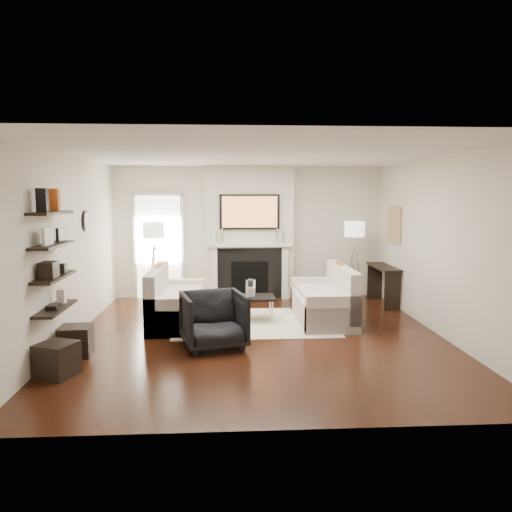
{
  "coord_description": "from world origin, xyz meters",
  "views": [
    {
      "loc": [
        -0.48,
        -7.27,
        2.12
      ],
      "look_at": [
        0.0,
        0.6,
        1.15
      ],
      "focal_mm": 35.0,
      "sensor_mm": 36.0,
      "label": 1
    }
  ],
  "objects": [
    {
      "name": "pillow_right_orange",
      "position": [
        1.48,
        1.2,
        0.73
      ],
      "size": [
        0.1,
        0.42,
        0.42
      ],
      "primitive_type": "cube",
      "color": "#B24C16",
      "rests_on": "loveseat_right_cushion"
    },
    {
      "name": "loveseat_right_arm_n",
      "position": [
        1.15,
        0.09,
        0.3
      ],
      "size": [
        0.85,
        0.18,
        0.6
      ],
      "primitive_type": "cube",
      "color": "beige",
      "rests_on": "floor"
    },
    {
      "name": "loveseat_left_arm_n",
      "position": [
        -1.28,
        0.06,
        0.3
      ],
      "size": [
        0.85,
        0.18,
        0.6
      ],
      "primitive_type": "cube",
      "color": "beige",
      "rests_on": "floor"
    },
    {
      "name": "decor_magfile_b",
      "position": [
        -2.62,
        -0.86,
        2.06
      ],
      "size": [
        0.12,
        0.1,
        0.28
      ],
      "primitive_type": "cube",
      "color": "#B24C16",
      "rests_on": "shelf_top"
    },
    {
      "name": "loveseat_right_cushion",
      "position": [
        1.1,
        0.9,
        0.47
      ],
      "size": [
        0.63,
        1.44,
        0.1
      ],
      "primitive_type": "cube",
      "color": "beige",
      "rests_on": "loveseat_right_base"
    },
    {
      "name": "decor_wine_rack",
      "position": [
        -2.62,
        -1.17,
        1.22
      ],
      "size": [
        0.18,
        0.25,
        0.2
      ],
      "primitive_type": "cube",
      "color": "black",
      "rests_on": "shelf_lower"
    },
    {
      "name": "console_leg_s",
      "position": [
        2.57,
        2.67,
        0.35
      ],
      "size": [
        0.3,
        0.04,
        0.71
      ],
      "primitive_type": "cube",
      "color": "black",
      "rests_on": "floor"
    },
    {
      "name": "lamp_left_leg_c",
      "position": [
        -1.91,
        2.19,
        0.6
      ],
      "size": [
        0.14,
        0.22,
        1.23
      ],
      "primitive_type": "cylinder",
      "rotation": [
        0.18,
        0.0,
        2.62
      ],
      "color": "silver",
      "rests_on": "floor"
    },
    {
      "name": "hallway_panel",
      "position": [
        -1.85,
        2.98,
        1.05
      ],
      "size": [
        0.9,
        0.02,
        2.1
      ],
      "primitive_type": "cube",
      "color": "white",
      "rests_on": "floor"
    },
    {
      "name": "lamp_right_post",
      "position": [
        2.05,
        2.37,
        0.6
      ],
      "size": [
        0.02,
        0.02,
        1.2
      ],
      "primitive_type": "cylinder",
      "color": "silver",
      "rests_on": "floor"
    },
    {
      "name": "chimney_breast",
      "position": [
        0.0,
        2.88,
        1.35
      ],
      "size": [
        1.8,
        0.25,
        2.7
      ],
      "primitive_type": "cube",
      "color": "silver",
      "rests_on": "floor"
    },
    {
      "name": "console_leg_n",
      "position": [
        2.57,
        1.57,
        0.35
      ],
      "size": [
        0.3,
        0.04,
        0.71
      ],
      "primitive_type": "cube",
      "color": "black",
      "rests_on": "floor"
    },
    {
      "name": "decor_frame_b",
      "position": [
        -2.62,
        -0.7,
        1.61
      ],
      "size": [
        0.04,
        0.22,
        0.18
      ],
      "primitive_type": "cube",
      "color": "black",
      "rests_on": "shelf_upper"
    },
    {
      "name": "door_trim_r",
      "position": [
        -1.37,
        2.96,
        1.05
      ],
      "size": [
        0.06,
        0.06,
        2.16
      ],
      "primitive_type": "cube",
      "color": "white",
      "rests_on": "floor"
    },
    {
      "name": "hurricane_candle",
      "position": [
        -0.07,
        0.98,
        0.5
      ],
      "size": [
        0.1,
        0.1,
        0.15
      ],
      "primitive_type": "cylinder",
      "color": "white",
      "rests_on": "coffee_table"
    },
    {
      "name": "room_envelope",
      "position": [
        0.0,
        0.0,
        1.35
      ],
      "size": [
        6.0,
        6.0,
        6.0
      ],
      "color": "black",
      "rests_on": "ground"
    },
    {
      "name": "shelf_lower",
      "position": [
        -2.62,
        -1.0,
        1.1
      ],
      "size": [
        0.25,
        1.0,
        0.04
      ],
      "primitive_type": "cube",
      "color": "black",
      "rests_on": "wall_left"
    },
    {
      "name": "lamp_left_post",
      "position": [
        -1.85,
        2.28,
        0.6
      ],
      "size": [
        0.02,
        0.02,
        1.2
      ],
      "primitive_type": "cylinder",
      "color": "silver",
      "rests_on": "floor"
    },
    {
      "name": "shelf_bottom",
      "position": [
        -2.62,
        -1.0,
        0.7
      ],
      "size": [
        0.25,
        1.0,
        0.03
      ],
      "primitive_type": "cube",
      "color": "black",
      "rests_on": "wall_left"
    },
    {
      "name": "coffee_leg_sw",
      "position": [
        -0.72,
        1.2,
        0.19
      ],
      "size": [
        0.02,
        0.02,
        0.38
      ],
      "primitive_type": "cylinder",
      "color": "silver",
      "rests_on": "floor"
    },
    {
      "name": "clock_face",
      "position": [
        -2.71,
        0.9,
        1.7
      ],
      "size": [
        0.01,
        0.29,
        0.29
      ],
      "primitive_type": "cylinder",
      "rotation": [
        0.0,
        1.57,
        0.0
      ],
      "color": "white",
      "rests_on": "clock_rim"
    },
    {
      "name": "copper_bowl",
      "position": [
        -0.47,
        0.98,
        0.45
      ],
      "size": [
        0.27,
        0.27,
        0.05
      ],
      "primitive_type": "cylinder",
      "color": "#D14322",
      "rests_on": "coffee_table"
    },
    {
      "name": "ottoman_near",
      "position": [
        -2.47,
        -0.74,
        0.2
      ],
      "size": [
        0.42,
        0.42,
        0.4
      ],
      "primitive_type": "cube",
      "rotation": [
        0.0,
        0.0,
        0.06
      ],
      "color": "black",
      "rests_on": "floor"
    },
    {
      "name": "rug",
      "position": [
        -0.01,
        0.83,
        0.01
      ],
      "size": [
        2.6,
        2.0,
        0.01
      ],
      "primitive_type": "cube",
      "color": "beige",
      "rests_on": "floor"
    },
    {
      "name": "decor_books",
      "position": [
        -2.62,
        -1.07,
        0.74
      ],
      "size": [
        0.14,
        0.2,
        0.05
      ],
      "primitive_type": "cube",
      "color": "black",
      "rests_on": "shelf_bottom"
    },
    {
      "name": "mantel_shelf",
      "position": [
        0.0,
        2.69,
        1.12
      ],
      "size": [
        1.7,
        0.18,
        0.07
      ],
      "primitive_type": "cube",
      "color": "white",
      "rests_on": "chimney_breast"
    },
    {
      "name": "clock_rim",
      "position": [
        -2.73,
        0.9,
        1.7
      ],
      "size": [
        0.04,
        0.34,
        0.34
      ],
      "primitive_type": "cylinder",
      "rotation": [
        0.0,
        1.57,
        0.0
      ],
      "color": "black",
      "rests_on": "wall_left"
    },
    {
      "name": "ottoman_far",
      "position": [
        -2.47,
        -1.49,
        0.2
      ],
      "size": [
        0.52,
        0.52,
        0.4
      ],
      "primitive_type": "cube",
      "rotation": [
        0.0,
        0.0,
        -0.39
      ],
      "color": "black",
      "rests_on": "floor"
    },
    {
      "name": "decor_frame_a",
      "position": [
        -2.62,
        -1.15,
        1.63
      ],
      "size": [
        0.04,
        0.3,
        0.22
      ],
      "primitive_type": "cube",
      "color": "white",
      "rests_on": "shelf_upper"
    },
    {
      "name": "loveseat_right_base",
      "position": [
        1.15,
        0.9,
        0.21
      ],
      "size": [
        0.85,
        1.8,
        0.42
      ],
      "primitive_type": "cube",
      "color": "beige",
      "rests_on": "floor"
    },
    {
      "name": "lamp_right_shade",
      "position": [
        2.05,
        2.37,
        1.45
      ],
      "size": [
        0.4,
        0.4,
        0.3
      ],
      "primitive_type": "cylinder",
      "color": "white",
      "rests_on": "lamp_right_post"
    },
    {
      "name": "pillow_right_charcoal",
      "position": [
        1.48,
        0.6,
        0.72
      ],
      "size": [
        0.1,
        0.4,
        0.4
      ],
      "primitive_type": "cube",
      "color": "black",
      "rests_on": "loveseat_right_cushion"
    },
    {
      "name": "candlestick_l_short",
      "position": [
        -0.68,
        2.7,
        1.27
      ],
      "size": [
        0.04,
        0.04,
        0.24
      ],
      "primitive_type": "cylinder",
      "color": "silver",
      "rests_on": "mantel_shelf"
    },
    {
      "name": "tv_screen",
      "position": [
        0.0,
        2.68,
        1.78
      ],
      "size": [
        1.1,
        0.0,
        0.62
      ],
      "primitive_type": "cube",
      "color": "#BF723F",
      "rests_on": "tv_body"
    },
    {
      "name": "decor_magfile_a",
      "position": [
        -2.62,
        -1.26,
        2.06
      ],
      "size": [
        0.12,
        0.1,
        0.28
      ],
      "primitive_type": "cube",
      "color": "black",
      "rests_on": "shelf_top"
    },
    {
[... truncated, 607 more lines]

